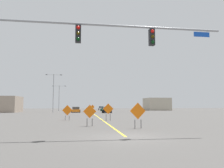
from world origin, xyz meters
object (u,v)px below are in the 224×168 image
object	(u,v)px
construction_sign_right_shoulder	(138,112)
construction_sign_median_near	(108,110)
car_green_near	(104,109)
car_orange_approaching	(76,110)
car_white_mid	(75,109)
car_silver_far	(101,108)
construction_sign_median_far	(90,113)
street_lamp_mid_right	(53,90)
car_black_passing	(107,110)
traffic_signal_assembly	(78,44)
construction_sign_left_shoulder	(67,111)
street_lamp_near_left	(59,96)
construction_sign_right_lane	(92,107)

from	to	relation	value
construction_sign_right_shoulder	construction_sign_median_near	size ratio (longest dim) A/B	1.01
car_green_near	car_orange_approaching	world-z (taller)	car_orange_approaching
car_white_mid	car_silver_far	bearing A→B (deg)	62.92
construction_sign_right_shoulder	car_white_mid	xyz separation A→B (m)	(-6.18, 45.11, -0.67)
car_green_near	construction_sign_median_far	bearing A→B (deg)	-97.57
street_lamp_mid_right	car_black_passing	distance (m)	14.41
traffic_signal_assembly	car_white_mid	xyz separation A→B (m)	(-1.34, 49.57, -4.90)
traffic_signal_assembly	construction_sign_left_shoulder	size ratio (longest dim) A/B	7.41
construction_sign_left_shoulder	traffic_signal_assembly	bearing A→B (deg)	-84.42
construction_sign_median_near	street_lamp_mid_right	bearing A→B (deg)	109.42
construction_sign_right_shoulder	car_orange_approaching	world-z (taller)	construction_sign_right_shoulder
street_lamp_near_left	car_silver_far	distance (m)	18.25
construction_sign_left_shoulder	construction_sign_right_shoulder	world-z (taller)	construction_sign_right_shoulder
car_silver_far	construction_sign_median_near	bearing A→B (deg)	-94.32
car_silver_far	construction_sign_median_far	bearing A→B (deg)	-96.22
construction_sign_median_far	construction_sign_right_lane	world-z (taller)	construction_sign_right_lane
construction_sign_right_lane	construction_sign_median_far	bearing A→B (deg)	-93.35
car_white_mid	street_lamp_mid_right	bearing A→B (deg)	-126.89
construction_sign_left_shoulder	car_green_near	bearing A→B (deg)	77.32
construction_sign_right_shoulder	construction_sign_median_near	world-z (taller)	construction_sign_right_shoulder
construction_sign_median_near	car_green_near	bearing A→B (deg)	84.70
construction_sign_left_shoulder	street_lamp_near_left	bearing A→B (deg)	97.09
traffic_signal_assembly	construction_sign_right_lane	distance (m)	44.68
car_green_near	car_black_passing	bearing A→B (deg)	-93.64
construction_sign_median_near	car_orange_approaching	size ratio (longest dim) A/B	0.49
car_silver_far	car_orange_approaching	bearing A→B (deg)	-109.57
construction_sign_median_near	car_white_mid	distance (m)	36.29
car_green_near	street_lamp_near_left	bearing A→B (deg)	172.18
construction_sign_left_shoulder	car_orange_approaching	bearing A→B (deg)	88.99
car_green_near	car_silver_far	bearing A→B (deg)	88.87
construction_sign_right_shoulder	car_green_near	xyz separation A→B (m)	(2.48, 49.86, -0.72)
construction_sign_right_lane	car_green_near	xyz separation A→B (m)	(4.11, 9.96, -0.64)
street_lamp_mid_right	car_white_mid	bearing A→B (deg)	53.11
car_green_near	car_orange_approaching	bearing A→B (deg)	-126.06
construction_sign_left_shoulder	construction_sign_right_lane	world-z (taller)	construction_sign_right_lane
traffic_signal_assembly	construction_sign_median_near	bearing A→B (deg)	75.45
car_silver_far	construction_sign_right_lane	bearing A→B (deg)	-100.91
car_orange_approaching	construction_sign_median_near	bearing A→B (deg)	-81.21
street_lamp_near_left	car_white_mid	distance (m)	9.42
street_lamp_mid_right	construction_sign_right_lane	distance (m)	10.93
car_white_mid	car_silver_far	distance (m)	19.56
traffic_signal_assembly	construction_sign_right_shoulder	world-z (taller)	traffic_signal_assembly
construction_sign_median_near	car_green_near	distance (m)	40.88
construction_sign_median_far	car_white_mid	size ratio (longest dim) A/B	0.46
construction_sign_left_shoulder	car_orange_approaching	xyz separation A→B (m)	(0.49, 27.70, -0.52)
street_lamp_mid_right	car_white_mid	xyz separation A→B (m)	(5.31, 7.07, -4.95)
street_lamp_mid_right	construction_sign_right_lane	xyz separation A→B (m)	(9.85, 1.86, -4.36)
construction_sign_left_shoulder	car_silver_far	size ratio (longest dim) A/B	0.48
car_white_mid	car_green_near	bearing A→B (deg)	28.75
street_lamp_mid_right	car_white_mid	world-z (taller)	street_lamp_mid_right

